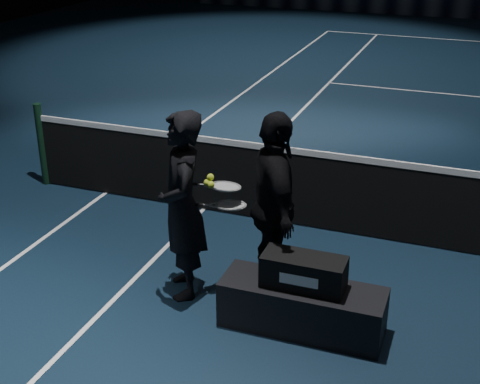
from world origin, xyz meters
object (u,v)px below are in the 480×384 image
(player_a, at_px, (182,206))
(racket_bag, at_px, (304,272))
(tennis_balls, at_px, (209,182))
(racket_lower, at_px, (231,205))
(player_bench, at_px, (302,307))
(racket_upper, at_px, (226,186))
(player_b, at_px, (275,207))

(player_a, bearing_deg, racket_bag, 51.40)
(racket_bag, bearing_deg, tennis_balls, 163.44)
(racket_lower, bearing_deg, tennis_balls, 178.53)
(player_a, distance_m, tennis_balls, 0.35)
(racket_lower, xyz_separation_m, tennis_balls, (-0.19, -0.06, 0.23))
(racket_lower, distance_m, tennis_balls, 0.30)
(player_bench, bearing_deg, racket_upper, 156.57)
(racket_lower, bearing_deg, racket_upper, 141.34)
(racket_bag, bearing_deg, racket_lower, 156.33)
(racket_lower, relative_size, racket_upper, 1.00)
(player_b, bearing_deg, racket_lower, 78.37)
(racket_bag, distance_m, player_b, 0.72)
(player_bench, height_order, player_a, player_a)
(player_a, bearing_deg, tennis_balls, 80.63)
(racket_upper, bearing_deg, tennis_balls, -170.43)
(racket_lower, distance_m, racket_upper, 0.18)
(player_bench, xyz_separation_m, racket_lower, (-0.80, 0.34, 0.71))
(player_bench, distance_m, racket_upper, 1.28)
(racket_bag, bearing_deg, player_bench, 0.00)
(tennis_balls, bearing_deg, player_a, -159.73)
(player_b, xyz_separation_m, racket_lower, (-0.38, -0.13, 0.02))
(racket_bag, relative_size, player_b, 0.40)
(racket_upper, bearing_deg, racket_bag, -45.94)
(player_a, distance_m, player_b, 0.85)
(tennis_balls, bearing_deg, player_bench, -15.92)
(player_b, height_order, racket_upper, player_b)
(player_a, height_order, tennis_balls, player_a)
(player_b, height_order, racket_lower, player_b)
(player_bench, height_order, racket_upper, racket_upper)
(player_bench, bearing_deg, tennis_balls, 163.44)
(racket_upper, xyz_separation_m, tennis_balls, (-0.13, -0.08, 0.06))
(racket_bag, relative_size, tennis_balls, 6.00)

